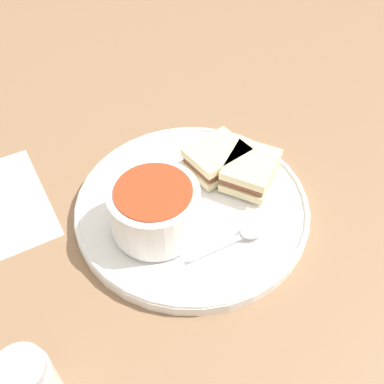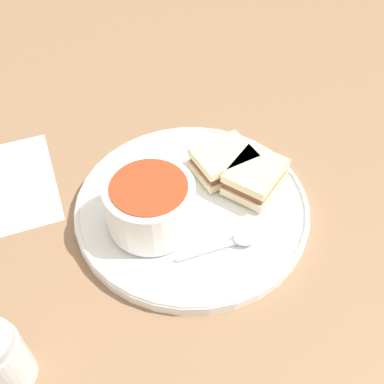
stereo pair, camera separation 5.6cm
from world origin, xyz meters
The scene contains 6 objects.
ground_plane centered at (0.00, 0.00, 0.00)m, with size 2.40×2.40×0.00m, color #8E6B4C.
plate centered at (0.00, 0.00, 0.01)m, with size 0.30×0.30×0.02m.
soup_bowl centered at (0.02, -0.06, 0.05)m, with size 0.11×0.11×0.06m.
spoon centered at (0.08, 0.04, 0.02)m, with size 0.02×0.11×0.01m.
sandwich_half_near centered at (0.00, 0.09, 0.04)m, with size 0.09×0.10×0.03m.
sandwich_half_far centered at (-0.04, 0.06, 0.04)m, with size 0.07×0.09×0.03m.
Camera 1 is at (0.34, -0.17, 0.45)m, focal length 42.00 mm.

